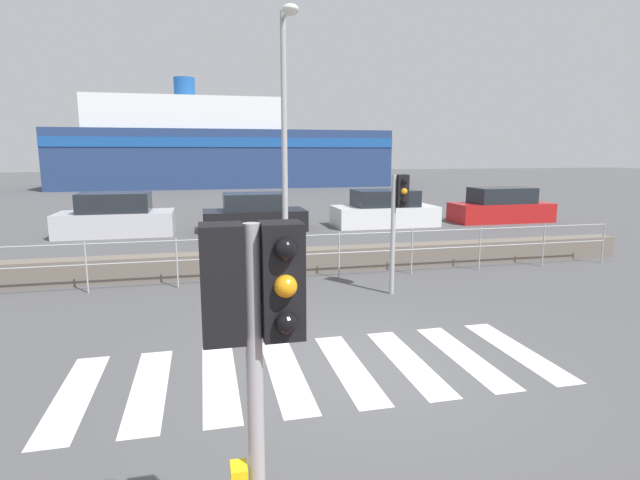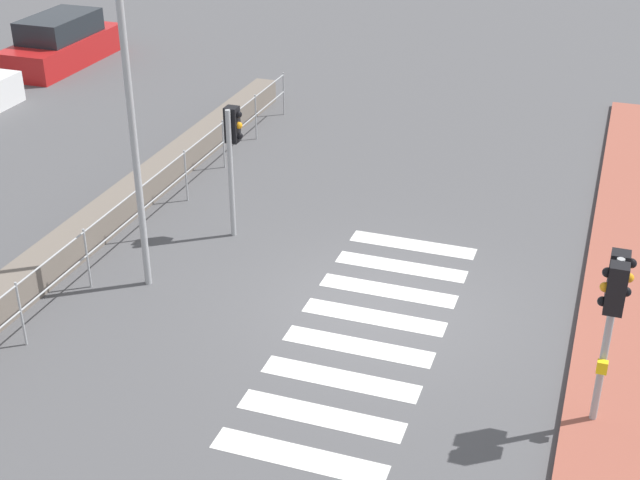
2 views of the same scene
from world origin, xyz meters
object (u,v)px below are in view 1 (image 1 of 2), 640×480
at_px(parked_car_red, 501,207).
at_px(parked_car_black, 255,215).
at_px(streetlamp, 286,122).
at_px(parked_car_silver, 116,217).
at_px(parked_car_white, 385,211).
at_px(ferry_boat, 218,150).
at_px(traffic_light_far, 399,207).
at_px(traffic_light_near, 253,322).

bearing_deg(parked_car_red, parked_car_black, -180.00).
relative_size(streetlamp, parked_car_black, 1.47).
height_order(parked_car_silver, parked_car_white, parked_car_silver).
distance_m(ferry_boat, parked_car_red, 29.56).
xyz_separation_m(ferry_boat, parked_car_black, (0.43, -27.21, -2.62)).
bearing_deg(parked_car_silver, parked_car_white, -0.00).
relative_size(streetlamp, parked_car_silver, 1.42).
xyz_separation_m(parked_car_black, parked_car_red, (10.84, 0.00, 0.02)).
bearing_deg(parked_car_black, streetlamp, -91.49).
height_order(traffic_light_far, ferry_boat, ferry_boat).
distance_m(streetlamp, parked_car_red, 14.71).
xyz_separation_m(streetlamp, parked_car_red, (11.08, 9.21, -2.98)).
height_order(traffic_light_far, parked_car_red, traffic_light_far).
xyz_separation_m(streetlamp, parked_car_white, (5.64, 9.21, -2.98)).
relative_size(traffic_light_near, parked_car_silver, 0.64).
bearing_deg(parked_car_white, traffic_light_near, -112.98).
distance_m(ferry_boat, parked_car_silver, 27.72).
height_order(streetlamp, parked_car_white, streetlamp).
distance_m(ferry_boat, parked_car_black, 27.34).
height_order(traffic_light_far, parked_car_silver, traffic_light_far).
bearing_deg(ferry_boat, traffic_light_near, -91.64).
xyz_separation_m(traffic_light_far, streetlamp, (-2.30, 0.48, 1.73)).
xyz_separation_m(streetlamp, parked_car_black, (0.24, 9.21, -3.00)).
relative_size(traffic_light_far, ferry_boat, 0.09).
relative_size(traffic_light_far, parked_car_white, 0.60).
distance_m(streetlamp, ferry_boat, 36.42).
height_order(parked_car_silver, parked_car_black, parked_car_silver).
distance_m(parked_car_silver, parked_car_black, 5.10).
height_order(traffic_light_near, parked_car_silver, traffic_light_near).
height_order(streetlamp, parked_car_red, streetlamp).
xyz_separation_m(ferry_boat, parked_car_white, (5.82, -27.21, -2.61)).
relative_size(traffic_light_far, streetlamp, 0.44).
bearing_deg(ferry_boat, parked_car_black, -89.10).
distance_m(parked_car_silver, parked_car_red, 15.94).
xyz_separation_m(parked_car_white, parked_car_red, (5.44, 0.00, 0.01)).
distance_m(streetlamp, parked_car_black, 9.69).
height_order(traffic_light_far, streetlamp, streetlamp).
relative_size(parked_car_silver, parked_car_black, 1.04).
xyz_separation_m(parked_car_silver, parked_car_black, (5.10, -0.00, -0.05)).
relative_size(parked_car_silver, parked_car_red, 0.93).
height_order(traffic_light_near, parked_car_red, traffic_light_near).
height_order(traffic_light_near, parked_car_black, traffic_light_near).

